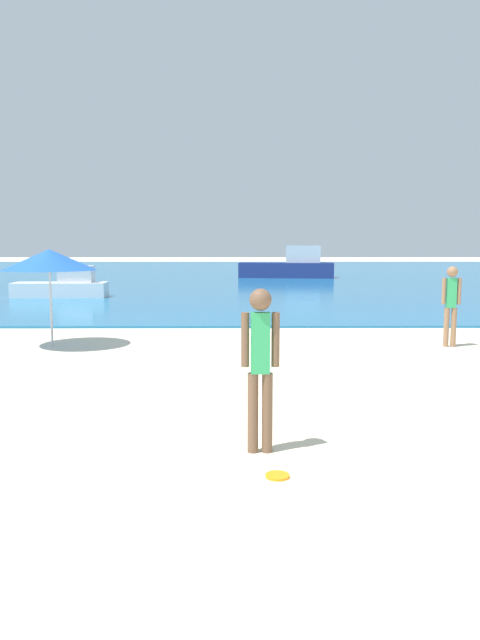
{
  "coord_description": "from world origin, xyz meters",
  "views": [
    {
      "loc": [
        0.0,
        -2.78,
        2.21
      ],
      "look_at": [
        0.08,
        6.72,
        1.01
      ],
      "focal_mm": 33.69,
      "sensor_mm": 36.0,
      "label": 1
    }
  ],
  "objects_px": {
    "beach_umbrella": "(49,260)",
    "frisbee": "(277,476)",
    "person_standing": "(260,360)",
    "boat_far": "(290,267)",
    "boat_near": "(64,286)",
    "person_distant": "(451,301)"
  },
  "relations": [
    {
      "from": "frisbee",
      "to": "beach_umbrella",
      "type": "xyz_separation_m",
      "value": [
        -4.39,
        7.41,
        1.87
      ]
    },
    {
      "from": "person_standing",
      "to": "boat_far",
      "type": "relative_size",
      "value": 0.28
    },
    {
      "from": "person_distant",
      "to": "person_standing",
      "type": "bearing_deg",
      "value": -114.98
    },
    {
      "from": "frisbee",
      "to": "beach_umbrella",
      "type": "bearing_deg",
      "value": 120.61
    },
    {
      "from": "person_standing",
      "to": "boat_near",
      "type": "relative_size",
      "value": 0.46
    },
    {
      "from": "frisbee",
      "to": "beach_umbrella",
      "type": "height_order",
      "value": "beach_umbrella"
    },
    {
      "from": "person_standing",
      "to": "boat_far",
      "type": "distance_m",
      "value": 33.15
    },
    {
      "from": "frisbee",
      "to": "person_standing",
      "type": "bearing_deg",
      "value": 101.21
    },
    {
      "from": "frisbee",
      "to": "boat_far",
      "type": "relative_size",
      "value": 0.04
    },
    {
      "from": "boat_far",
      "to": "beach_umbrella",
      "type": "xyz_separation_m",
      "value": [
        -7.57,
        -26.27,
        1.11
      ]
    },
    {
      "from": "frisbee",
      "to": "person_distant",
      "type": "height_order",
      "value": "person_distant"
    },
    {
      "from": "boat_far",
      "to": "beach_umbrella",
      "type": "relative_size",
      "value": 2.98
    },
    {
      "from": "boat_far",
      "to": "beach_umbrella",
      "type": "bearing_deg",
      "value": 81.06
    },
    {
      "from": "boat_far",
      "to": "frisbee",
      "type": "bearing_deg",
      "value": 91.73
    },
    {
      "from": "person_standing",
      "to": "person_distant",
      "type": "distance_m",
      "value": 7.97
    },
    {
      "from": "boat_near",
      "to": "boat_far",
      "type": "distance_m",
      "value": 18.01
    },
    {
      "from": "person_distant",
      "to": "boat_far",
      "type": "xyz_separation_m",
      "value": [
        -1.08,
        26.34,
        -0.22
      ]
    },
    {
      "from": "boat_near",
      "to": "beach_umbrella",
      "type": "relative_size",
      "value": 1.8
    },
    {
      "from": "person_standing",
      "to": "boat_near",
      "type": "xyz_separation_m",
      "value": [
        -7.31,
        18.44,
        -0.5
      ]
    },
    {
      "from": "person_standing",
      "to": "frisbee",
      "type": "height_order",
      "value": "person_standing"
    },
    {
      "from": "beach_umbrella",
      "to": "frisbee",
      "type": "bearing_deg",
      "value": -59.39
    },
    {
      "from": "frisbee",
      "to": "boat_far",
      "type": "distance_m",
      "value": 33.84
    }
  ]
}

